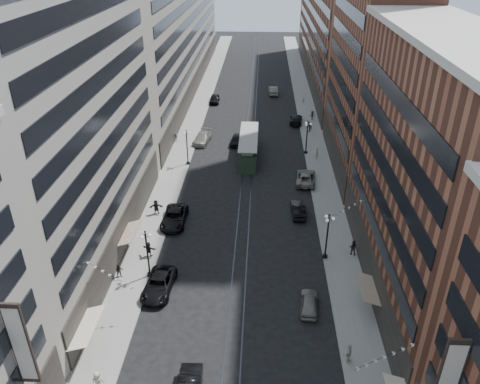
% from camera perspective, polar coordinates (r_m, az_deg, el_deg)
% --- Properties ---
extents(ground, '(220.00, 220.00, 0.00)m').
position_cam_1_polar(ground, '(76.26, 1.08, 4.81)').
color(ground, black).
rests_on(ground, ground).
extents(sidewalk_west, '(4.00, 180.00, 0.15)m').
position_cam_1_polar(sidewalk_west, '(86.42, -6.08, 7.66)').
color(sidewalk_west, gray).
rests_on(sidewalk_west, ground).
extents(sidewalk_east, '(4.00, 180.00, 0.15)m').
position_cam_1_polar(sidewalk_east, '(85.93, 8.71, 7.36)').
color(sidewalk_east, gray).
rests_on(sidewalk_east, ground).
extents(rail_west, '(0.12, 180.00, 0.02)m').
position_cam_1_polar(rail_west, '(85.51, 0.82, 7.54)').
color(rail_west, '#2D2D33').
rests_on(rail_west, ground).
extents(rail_east, '(0.12, 180.00, 0.02)m').
position_cam_1_polar(rail_east, '(85.48, 1.77, 7.52)').
color(rail_east, '#2D2D33').
rests_on(rail_east, ground).
extents(building_west_mid, '(8.00, 36.00, 28.00)m').
position_cam_1_polar(building_west_mid, '(49.67, -19.99, 7.06)').
color(building_west_mid, gray).
rests_on(building_west_mid, ground).
extents(building_west_far, '(8.00, 90.00, 26.00)m').
position_cam_1_polar(building_west_far, '(108.86, -7.71, 19.02)').
color(building_west_far, gray).
rests_on(building_west_far, ground).
extents(building_east_mid, '(8.00, 30.00, 24.00)m').
position_cam_1_polar(building_east_mid, '(44.78, 22.13, 1.48)').
color(building_east_mid, brown).
rests_on(building_east_mid, ground).
extents(building_east_tower, '(8.00, 26.00, 42.00)m').
position_cam_1_polar(building_east_tower, '(68.12, 16.46, 19.28)').
color(building_east_tower, brown).
rests_on(building_east_tower, ground).
extents(building_east_far, '(8.00, 72.00, 24.00)m').
position_cam_1_polar(building_east_far, '(117.21, 10.70, 18.98)').
color(building_east_far, brown).
rests_on(building_east_far, ground).
extents(lamppost_sw_far, '(1.03, 1.14, 5.52)m').
position_cam_1_polar(lamppost_sw_far, '(48.15, -11.23, -7.21)').
color(lamppost_sw_far, black).
rests_on(lamppost_sw_far, sidewalk_west).
extents(lamppost_sw_mid, '(1.03, 1.14, 5.52)m').
position_cam_1_polar(lamppost_sw_mid, '(71.29, -6.47, 5.57)').
color(lamppost_sw_mid, black).
rests_on(lamppost_sw_mid, sidewalk_west).
extents(lamppost_se_far, '(1.03, 1.14, 5.52)m').
position_cam_1_polar(lamppost_se_far, '(50.64, 10.59, -5.15)').
color(lamppost_se_far, black).
rests_on(lamppost_se_far, sidewalk_east).
extents(lamppost_se_mid, '(1.03, 1.14, 5.52)m').
position_cam_1_polar(lamppost_se_mid, '(75.39, 8.16, 6.77)').
color(lamppost_se_mid, black).
rests_on(lamppost_se_mid, sidewalk_east).
extents(streetcar, '(2.83, 12.80, 3.54)m').
position_cam_1_polar(streetcar, '(74.18, 1.05, 5.47)').
color(streetcar, '#243926').
rests_on(streetcar, ground).
extents(car_2, '(2.98, 5.86, 1.59)m').
position_cam_1_polar(car_2, '(47.60, -9.86, -11.05)').
color(car_2, black).
rests_on(car_2, ground).
extents(car_4, '(2.01, 4.24, 1.40)m').
position_cam_1_polar(car_4, '(45.55, 8.41, -13.21)').
color(car_4, slate).
rests_on(car_4, ground).
extents(pedestrian_1, '(0.92, 0.51, 1.87)m').
position_cam_1_polar(pedestrian_1, '(39.99, -16.93, -21.22)').
color(pedestrian_1, '#BCB19C').
rests_on(pedestrian_1, sidewalk_west).
extents(pedestrian_2, '(0.90, 0.71, 1.63)m').
position_cam_1_polar(pedestrian_2, '(49.87, -14.49, -9.27)').
color(pedestrian_2, black).
rests_on(pedestrian_2, sidewalk_west).
extents(pedestrian_4, '(0.86, 1.18, 1.83)m').
position_cam_1_polar(pedestrian_4, '(41.25, 13.13, -18.63)').
color(pedestrian_4, '#BDB59D').
rests_on(pedestrian_4, sidewalk_east).
extents(car_7, '(2.79, 6.01, 1.67)m').
position_cam_1_polar(car_7, '(57.60, -8.00, -3.07)').
color(car_7, black).
rests_on(car_7, ground).
extents(car_8, '(3.10, 6.07, 1.69)m').
position_cam_1_polar(car_8, '(80.15, -4.62, 6.60)').
color(car_8, gray).
rests_on(car_8, ground).
extents(car_9, '(2.03, 4.85, 1.64)m').
position_cam_1_polar(car_9, '(100.55, -3.12, 11.27)').
color(car_9, black).
rests_on(car_9, ground).
extents(car_10, '(1.78, 4.67, 1.52)m').
position_cam_1_polar(car_10, '(59.25, 7.09, -2.11)').
color(car_10, black).
rests_on(car_10, ground).
extents(car_11, '(3.19, 5.97, 1.60)m').
position_cam_1_polar(car_11, '(67.16, 8.00, 1.78)').
color(car_11, gray).
rests_on(car_11, ground).
extents(car_12, '(2.79, 5.64, 1.58)m').
position_cam_1_polar(car_12, '(89.32, 6.84, 8.81)').
color(car_12, black).
rests_on(car_12, ground).
extents(car_13, '(2.23, 4.70, 1.55)m').
position_cam_1_polar(car_13, '(79.25, -0.43, 6.37)').
color(car_13, black).
rests_on(car_13, ground).
extents(car_14, '(2.16, 5.39, 1.74)m').
position_cam_1_polar(car_14, '(106.34, 4.06, 12.25)').
color(car_14, slate).
rests_on(car_14, ground).
extents(pedestrian_5, '(1.83, 0.83, 1.91)m').
position_cam_1_polar(pedestrian_5, '(59.56, -10.18, -1.81)').
color(pedestrian_5, black).
rests_on(pedestrian_5, sidewalk_west).
extents(pedestrian_6, '(0.92, 0.42, 1.57)m').
position_cam_1_polar(pedestrian_6, '(80.69, -7.79, 6.65)').
color(pedestrian_6, '#9F9783').
rests_on(pedestrian_6, sidewalk_west).
extents(pedestrian_7, '(0.95, 0.67, 1.78)m').
position_cam_1_polar(pedestrian_7, '(52.92, 13.59, -6.57)').
color(pedestrian_7, black).
rests_on(pedestrian_7, sidewalk_east).
extents(pedestrian_8, '(0.80, 0.70, 1.84)m').
position_cam_1_polar(pedestrian_8, '(74.56, 9.31, 4.74)').
color(pedestrian_8, beige).
rests_on(pedestrian_8, sidewalk_east).
extents(pedestrian_9, '(1.13, 0.52, 1.72)m').
position_cam_1_polar(pedestrian_9, '(91.08, 8.81, 9.22)').
color(pedestrian_9, black).
rests_on(pedestrian_9, sidewalk_east).
extents(pedestrian_extra_0, '(1.14, 1.24, 1.85)m').
position_cam_1_polar(pedestrian_extra_0, '(85.03, 8.47, 7.87)').
color(pedestrian_extra_0, black).
rests_on(pedestrian_extra_0, sidewalk_east).
extents(pedestrian_extra_1, '(1.69, 0.95, 1.76)m').
position_cam_1_polar(pedestrian_extra_1, '(52.17, -11.06, -6.85)').
color(pedestrian_extra_1, black).
rests_on(pedestrian_extra_1, sidewalk_west).
extents(pedestrian_extra_2, '(0.97, 0.41, 1.50)m').
position_cam_1_polar(pedestrian_extra_2, '(100.13, 7.74, 11.03)').
color(pedestrian_extra_2, '#9E9683').
rests_on(pedestrian_extra_2, sidewalk_east).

